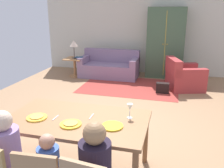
{
  "coord_description": "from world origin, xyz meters",
  "views": [
    {
      "loc": [
        0.89,
        -3.98,
        2.05
      ],
      "look_at": [
        -0.09,
        -0.29,
        0.85
      ],
      "focal_mm": 38.67,
      "sensor_mm": 36.0,
      "label": 1
    }
  ],
  "objects_px": {
    "armoire": "(166,43)",
    "handbag": "(163,88)",
    "book_upper": "(79,57)",
    "plate_near_woman": "(112,126)",
    "table_lamp": "(74,44)",
    "book_lower": "(80,58)",
    "wine_glass": "(130,108)",
    "couch": "(109,67)",
    "armchair": "(183,77)",
    "plate_near_man": "(37,118)",
    "person_man": "(10,162)",
    "side_table": "(75,65)",
    "plate_near_child": "(71,124)",
    "dining_table": "(77,124)"
  },
  "relations": [
    {
      "from": "person_man",
      "to": "side_table",
      "type": "relative_size",
      "value": 1.91
    },
    {
      "from": "plate_near_man",
      "to": "plate_near_woman",
      "type": "xyz_separation_m",
      "value": [
        0.95,
        0.02,
        0.0
      ]
    },
    {
      "from": "side_table",
      "to": "handbag",
      "type": "xyz_separation_m",
      "value": [
        2.77,
        -0.9,
        -0.25
      ]
    },
    {
      "from": "couch",
      "to": "plate_near_woman",
      "type": "bearing_deg",
      "value": -74.22
    },
    {
      "from": "table_lamp",
      "to": "book_lower",
      "type": "height_order",
      "value": "table_lamp"
    },
    {
      "from": "plate_near_woman",
      "to": "table_lamp",
      "type": "height_order",
      "value": "table_lamp"
    },
    {
      "from": "side_table",
      "to": "handbag",
      "type": "distance_m",
      "value": 2.92
    },
    {
      "from": "couch",
      "to": "book_upper",
      "type": "xyz_separation_m",
      "value": [
        -0.89,
        -0.28,
        0.32
      ]
    },
    {
      "from": "plate_near_man",
      "to": "table_lamp",
      "type": "bearing_deg",
      "value": 107.78
    },
    {
      "from": "wine_glass",
      "to": "table_lamp",
      "type": "xyz_separation_m",
      "value": [
        -2.53,
        4.15,
        0.12
      ]
    },
    {
      "from": "armoire",
      "to": "handbag",
      "type": "bearing_deg",
      "value": -87.65
    },
    {
      "from": "table_lamp",
      "to": "person_man",
      "type": "bearing_deg",
      "value": -74.07
    },
    {
      "from": "plate_near_man",
      "to": "armoire",
      "type": "bearing_deg",
      "value": 76.06
    },
    {
      "from": "plate_near_woman",
      "to": "armoire",
      "type": "xyz_separation_m",
      "value": [
        0.32,
        5.12,
        0.28
      ]
    },
    {
      "from": "couch",
      "to": "plate_near_man",
      "type": "bearing_deg",
      "value": -85.5
    },
    {
      "from": "plate_near_woman",
      "to": "person_man",
      "type": "bearing_deg",
      "value": -148.72
    },
    {
      "from": "wine_glass",
      "to": "couch",
      "type": "distance_m",
      "value": 4.68
    },
    {
      "from": "person_man",
      "to": "wine_glass",
      "type": "bearing_deg",
      "value": 37.98
    },
    {
      "from": "person_man",
      "to": "plate_near_man",
      "type": "bearing_deg",
      "value": 90.28
    },
    {
      "from": "dining_table",
      "to": "book_lower",
      "type": "height_order",
      "value": "dining_table"
    },
    {
      "from": "plate_near_woman",
      "to": "couch",
      "type": "height_order",
      "value": "couch"
    },
    {
      "from": "wine_glass",
      "to": "armoire",
      "type": "xyz_separation_m",
      "value": [
        0.18,
        4.84,
        0.16
      ]
    },
    {
      "from": "person_man",
      "to": "table_lamp",
      "type": "distance_m",
      "value": 5.23
    },
    {
      "from": "dining_table",
      "to": "book_upper",
      "type": "relative_size",
      "value": 7.88
    },
    {
      "from": "plate_near_woman",
      "to": "armchair",
      "type": "bearing_deg",
      "value": 77.53
    },
    {
      "from": "handbag",
      "to": "book_lower",
      "type": "bearing_deg",
      "value": 159.74
    },
    {
      "from": "plate_near_man",
      "to": "handbag",
      "type": "xyz_separation_m",
      "value": [
        1.34,
        3.55,
        -0.64
      ]
    },
    {
      "from": "plate_near_man",
      "to": "book_upper",
      "type": "bearing_deg",
      "value": 105.94
    },
    {
      "from": "plate_near_woman",
      "to": "book_upper",
      "type": "xyz_separation_m",
      "value": [
        -2.22,
        4.4,
        -0.15
      ]
    },
    {
      "from": "armoire",
      "to": "handbag",
      "type": "height_order",
      "value": "armoire"
    },
    {
      "from": "table_lamp",
      "to": "book_lower",
      "type": "xyz_separation_m",
      "value": [
        0.17,
        0.06,
        -0.41
      ]
    },
    {
      "from": "table_lamp",
      "to": "book_upper",
      "type": "bearing_deg",
      "value": -8.63
    },
    {
      "from": "book_upper",
      "to": "handbag",
      "type": "distance_m",
      "value": 2.79
    },
    {
      "from": "wine_glass",
      "to": "book_lower",
      "type": "height_order",
      "value": "wine_glass"
    },
    {
      "from": "armchair",
      "to": "table_lamp",
      "type": "distance_m",
      "value": 3.37
    },
    {
      "from": "armchair",
      "to": "armoire",
      "type": "relative_size",
      "value": 0.51
    },
    {
      "from": "plate_near_child",
      "to": "armoire",
      "type": "relative_size",
      "value": 0.12
    },
    {
      "from": "plate_near_child",
      "to": "book_upper",
      "type": "relative_size",
      "value": 1.14
    },
    {
      "from": "armchair",
      "to": "plate_near_man",
      "type": "bearing_deg",
      "value": -114.55
    },
    {
      "from": "plate_near_child",
      "to": "person_man",
      "type": "height_order",
      "value": "person_man"
    },
    {
      "from": "plate_near_child",
      "to": "couch",
      "type": "distance_m",
      "value": 4.86
    },
    {
      "from": "wine_glass",
      "to": "couch",
      "type": "height_order",
      "value": "wine_glass"
    },
    {
      "from": "plate_near_child",
      "to": "armchair",
      "type": "bearing_deg",
      "value": 71.55
    },
    {
      "from": "handbag",
      "to": "plate_near_woman",
      "type": "bearing_deg",
      "value": -96.29
    },
    {
      "from": "plate_near_man",
      "to": "table_lamp",
      "type": "xyz_separation_m",
      "value": [
        -1.43,
        4.45,
        0.24
      ]
    },
    {
      "from": "plate_near_child",
      "to": "person_man",
      "type": "relative_size",
      "value": 0.23
    },
    {
      "from": "dining_table",
      "to": "plate_near_man",
      "type": "xyz_separation_m",
      "value": [
        -0.48,
        -0.12,
        0.08
      ]
    },
    {
      "from": "wine_glass",
      "to": "book_lower",
      "type": "relative_size",
      "value": 0.85
    },
    {
      "from": "book_lower",
      "to": "handbag",
      "type": "height_order",
      "value": "book_lower"
    },
    {
      "from": "plate_near_man",
      "to": "wine_glass",
      "type": "relative_size",
      "value": 1.34
    }
  ]
}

